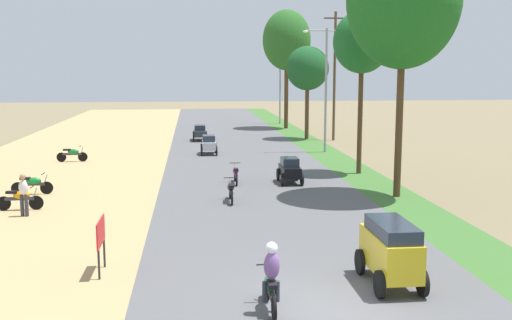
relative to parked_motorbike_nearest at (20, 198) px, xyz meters
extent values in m
plane|color=#7A6B4C|center=(9.69, -11.03, -0.55)|extent=(180.00, 180.00, 0.00)
cube|color=#565659|center=(9.69, -11.03, -0.51)|extent=(9.00, 140.00, 0.08)
cylinder|color=black|center=(0.59, 0.00, -0.21)|extent=(0.56, 0.06, 0.56)
cylinder|color=black|center=(-0.65, 0.00, -0.21)|extent=(0.56, 0.06, 0.56)
cube|color=#333338|center=(-0.03, 0.00, -0.03)|extent=(1.12, 0.12, 0.12)
ellipsoid|color=orange|center=(0.05, 0.00, 0.11)|extent=(0.64, 0.28, 0.32)
cube|color=black|center=(-0.31, 0.00, 0.23)|extent=(0.44, 0.20, 0.10)
cylinder|color=#A5A8AD|center=(0.53, 0.00, 0.06)|extent=(0.26, 0.05, 0.68)
cylinder|color=black|center=(0.47, 0.00, 0.43)|extent=(0.04, 0.54, 0.04)
cylinder|color=black|center=(0.30, 3.04, -0.21)|extent=(0.56, 0.06, 0.56)
cylinder|color=black|center=(-0.94, 3.04, -0.21)|extent=(0.56, 0.06, 0.56)
cube|color=#333338|center=(-0.32, 3.04, -0.03)|extent=(1.12, 0.12, 0.12)
ellipsoid|color=#14722D|center=(-0.24, 3.04, 0.11)|extent=(0.64, 0.28, 0.32)
cube|color=black|center=(-0.60, 3.04, 0.23)|extent=(0.44, 0.20, 0.10)
cylinder|color=#A5A8AD|center=(0.24, 3.04, 0.06)|extent=(0.26, 0.05, 0.68)
cylinder|color=black|center=(0.18, 3.04, 0.43)|extent=(0.04, 0.54, 0.04)
cylinder|color=black|center=(0.21, 12.56, -0.21)|extent=(0.56, 0.06, 0.56)
cylinder|color=black|center=(-1.03, 12.56, -0.21)|extent=(0.56, 0.06, 0.56)
cube|color=#333338|center=(-0.41, 12.56, -0.03)|extent=(1.12, 0.12, 0.12)
ellipsoid|color=#14722D|center=(-0.33, 12.56, 0.11)|extent=(0.64, 0.28, 0.32)
cube|color=black|center=(-0.69, 12.56, 0.23)|extent=(0.44, 0.20, 0.10)
cylinder|color=#A5A8AD|center=(0.15, 12.56, 0.06)|extent=(0.26, 0.05, 0.68)
cylinder|color=black|center=(0.09, 12.56, 0.43)|extent=(0.04, 0.54, 0.04)
cylinder|color=#262628|center=(4.25, -8.36, -0.09)|extent=(0.06, 0.06, 0.80)
cylinder|color=#262628|center=(4.25, -7.36, -0.09)|extent=(0.06, 0.06, 0.80)
cube|color=red|center=(4.25, -7.86, 0.66)|extent=(0.04, 1.30, 0.70)
cylinder|color=#33333D|center=(0.34, -1.02, -0.08)|extent=(0.14, 0.14, 0.82)
cylinder|color=#33333D|center=(0.51, -1.07, -0.08)|extent=(0.14, 0.14, 0.82)
ellipsoid|color=silver|center=(0.42, -1.04, 0.61)|extent=(0.41, 0.32, 0.56)
sphere|color=#9E7556|center=(0.42, -1.04, 1.02)|extent=(0.22, 0.22, 0.22)
cylinder|color=#4C351E|center=(15.54, 0.95, 2.89)|extent=(0.30, 0.30, 6.76)
cylinder|color=#4C351E|center=(15.49, 6.83, 2.49)|extent=(0.25, 0.25, 5.97)
ellipsoid|color=#1B5C25|center=(15.49, 6.83, 6.36)|extent=(2.98, 2.98, 3.23)
cylinder|color=#4C351E|center=(15.69, 22.65, 1.80)|extent=(0.31, 0.31, 4.58)
ellipsoid|color=#1A4F23|center=(15.69, 22.65, 5.02)|extent=(3.31, 3.31, 3.42)
cylinder|color=#4C351E|center=(15.40, 31.35, 2.78)|extent=(0.37, 0.37, 6.55)
ellipsoid|color=#275D22|center=(15.40, 31.35, 7.56)|extent=(4.37, 4.37, 5.46)
cylinder|color=gray|center=(15.49, 15.12, 3.54)|extent=(0.16, 0.16, 8.07)
cylinder|color=gray|center=(14.79, 15.12, 7.43)|extent=(1.40, 0.08, 0.08)
ellipsoid|color=silver|center=(14.09, 15.12, 7.36)|extent=(0.36, 0.20, 0.14)
cylinder|color=gray|center=(16.19, 15.12, 7.43)|extent=(1.40, 0.08, 0.08)
ellipsoid|color=silver|center=(16.89, 15.12, 7.36)|extent=(0.36, 0.20, 0.14)
cylinder|color=gray|center=(15.49, 35.92, 3.47)|extent=(0.16, 0.16, 7.92)
cylinder|color=gray|center=(14.79, 35.92, 7.28)|extent=(1.40, 0.08, 0.08)
ellipsoid|color=silver|center=(14.09, 35.92, 7.21)|extent=(0.36, 0.20, 0.14)
cylinder|color=gray|center=(16.19, 35.92, 7.28)|extent=(1.40, 0.08, 0.08)
ellipsoid|color=silver|center=(16.89, 35.92, 7.21)|extent=(0.36, 0.20, 0.14)
cylinder|color=brown|center=(17.70, 22.07, 4.36)|extent=(0.20, 0.20, 9.84)
cube|color=#473323|center=(17.70, 22.07, 8.78)|extent=(1.80, 0.10, 0.10)
cube|color=gold|center=(11.71, -9.60, 0.38)|extent=(0.95, 2.40, 0.95)
cube|color=#232B38|center=(11.71, -9.70, 1.03)|extent=(0.87, 2.00, 0.35)
cylinder|color=black|center=(12.24, -10.46, -0.13)|extent=(0.12, 0.68, 0.68)
cylinder|color=black|center=(11.17, -10.46, -0.13)|extent=(0.12, 0.68, 0.68)
cylinder|color=black|center=(12.24, -8.73, -0.13)|extent=(0.12, 0.68, 0.68)
cylinder|color=black|center=(11.17, -8.73, -0.13)|extent=(0.12, 0.68, 0.68)
cube|color=black|center=(11.39, 4.42, 0.11)|extent=(0.84, 1.95, 0.50)
cube|color=#232B38|center=(11.39, 4.47, 0.56)|extent=(0.77, 1.10, 0.40)
cylinder|color=black|center=(11.86, 3.72, -0.17)|extent=(0.10, 0.60, 0.60)
cylinder|color=black|center=(10.92, 3.72, -0.17)|extent=(0.10, 0.60, 0.60)
cylinder|color=black|center=(11.86, 5.12, -0.17)|extent=(0.10, 0.60, 0.60)
cylinder|color=black|center=(10.92, 5.12, -0.17)|extent=(0.10, 0.60, 0.60)
cube|color=#B7BCC1|center=(7.78, 14.79, 0.11)|extent=(0.84, 1.95, 0.50)
cube|color=#232B38|center=(7.78, 14.74, 0.56)|extent=(0.77, 1.10, 0.40)
cylinder|color=black|center=(7.31, 15.49, -0.17)|extent=(0.10, 0.60, 0.60)
cylinder|color=black|center=(8.25, 15.49, -0.17)|extent=(0.10, 0.60, 0.60)
cylinder|color=black|center=(7.31, 14.09, -0.17)|extent=(0.10, 0.60, 0.60)
cylinder|color=black|center=(8.25, 14.09, -0.17)|extent=(0.10, 0.60, 0.60)
cube|color=#282D33|center=(7.31, 22.34, 0.10)|extent=(0.88, 2.25, 0.44)
cube|color=#232B38|center=(7.31, 22.44, 0.52)|extent=(0.81, 1.30, 0.40)
cylinder|color=black|center=(6.82, 23.15, -0.15)|extent=(0.11, 0.64, 0.64)
cylinder|color=black|center=(7.81, 23.15, -0.15)|extent=(0.11, 0.64, 0.64)
cylinder|color=black|center=(6.82, 21.53, -0.15)|extent=(0.11, 0.64, 0.64)
cylinder|color=black|center=(7.81, 21.53, -0.15)|extent=(0.11, 0.64, 0.64)
cylinder|color=black|center=(8.46, -10.29, -0.19)|extent=(0.06, 0.56, 0.56)
cylinder|color=black|center=(8.46, -11.53, -0.19)|extent=(0.06, 0.56, 0.56)
cube|color=#333338|center=(8.46, -10.91, -0.01)|extent=(0.12, 1.12, 0.12)
ellipsoid|color=#14722D|center=(8.46, -10.83, 0.13)|extent=(0.28, 0.64, 0.32)
cube|color=black|center=(8.46, -11.19, 0.25)|extent=(0.20, 0.44, 0.10)
cylinder|color=#A5A8AD|center=(8.46, -10.35, 0.08)|extent=(0.05, 0.26, 0.68)
cylinder|color=black|center=(8.46, -10.41, 0.45)|extent=(0.54, 0.04, 0.04)
ellipsoid|color=#724C8C|center=(8.46, -11.11, 0.65)|extent=(0.36, 0.28, 0.64)
sphere|color=white|center=(8.46, -11.07, 1.05)|extent=(0.28, 0.28, 0.28)
cylinder|color=#2D2D38|center=(8.32, -11.01, 0.01)|extent=(0.12, 0.12, 0.48)
cylinder|color=#2D2D38|center=(8.60, -11.01, 0.01)|extent=(0.12, 0.12, 0.48)
cylinder|color=black|center=(8.30, 1.18, -0.19)|extent=(0.06, 0.56, 0.56)
cylinder|color=black|center=(8.30, -0.06, -0.19)|extent=(0.06, 0.56, 0.56)
cube|color=#333338|center=(8.30, 0.56, -0.01)|extent=(0.12, 1.12, 0.12)
ellipsoid|color=black|center=(8.30, 0.64, 0.13)|extent=(0.28, 0.64, 0.32)
cube|color=black|center=(8.30, 0.28, 0.25)|extent=(0.20, 0.44, 0.10)
cylinder|color=#A5A8AD|center=(8.30, 1.12, 0.08)|extent=(0.05, 0.26, 0.68)
cylinder|color=black|center=(8.30, 1.06, 0.45)|extent=(0.54, 0.04, 0.04)
cylinder|color=black|center=(8.79, 5.19, -0.19)|extent=(0.06, 0.56, 0.56)
cylinder|color=black|center=(8.79, 3.95, -0.19)|extent=(0.06, 0.56, 0.56)
cube|color=#333338|center=(8.79, 4.57, -0.01)|extent=(0.12, 1.12, 0.12)
ellipsoid|color=#8C1E8C|center=(8.79, 4.65, 0.13)|extent=(0.28, 0.64, 0.32)
cube|color=black|center=(8.79, 4.29, 0.25)|extent=(0.20, 0.44, 0.10)
cylinder|color=#A5A8AD|center=(8.79, 5.13, 0.08)|extent=(0.05, 0.26, 0.68)
cylinder|color=black|center=(8.79, 5.07, 0.45)|extent=(0.54, 0.04, 0.04)
camera|label=1|loc=(6.75, -23.99, 5.01)|focal=42.42mm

